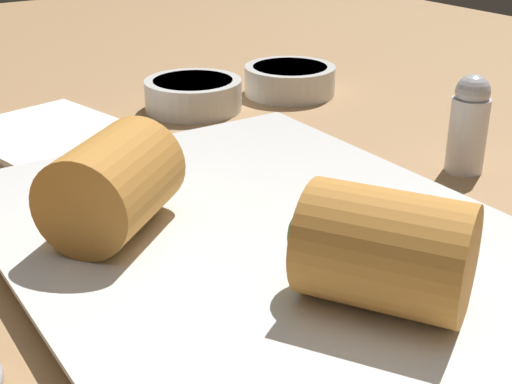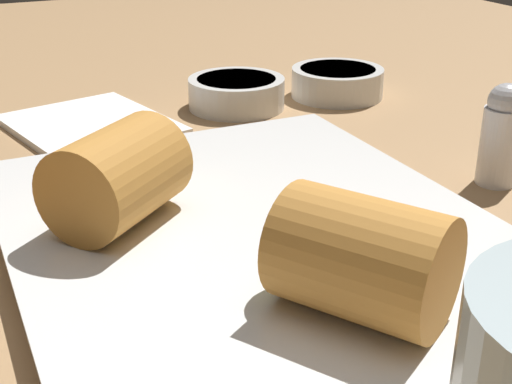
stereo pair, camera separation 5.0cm
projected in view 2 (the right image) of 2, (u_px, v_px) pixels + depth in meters
The scene contains 8 objects.
table_surface at pixel (256, 237), 43.61cm from camera, with size 180.00×140.00×2.00cm.
serving_plate at pixel (256, 240), 39.48cm from camera, with size 33.11×26.01×1.50cm.
roll_front_left at pixel (122, 174), 39.23cm from camera, with size 8.82×9.06×5.42cm.
roll_front_right at pixel (353, 256), 30.80cm from camera, with size 9.04×8.45×5.42cm.
dipping_bowl_near at pixel (237, 92), 63.81cm from camera, with size 8.63×8.63×2.72cm.
dipping_bowl_far at pixel (337, 81), 67.09cm from camera, with size 8.63×8.63×2.72cm.
napkin at pixel (90, 125), 58.97cm from camera, with size 15.71×14.20×0.60cm.
salt_shaker at pixel (501, 135), 47.25cm from camera, with size 2.66×2.66×6.99cm.
Camera 2 is at (35.05, -16.41, 21.28)cm, focal length 50.00 mm.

